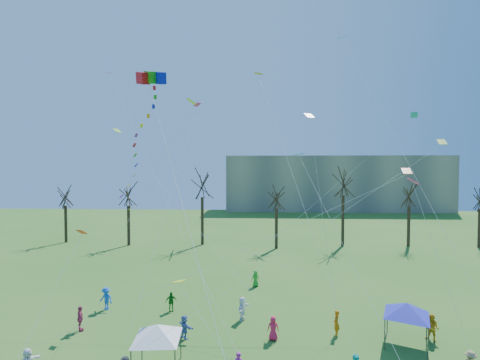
{
  "coord_description": "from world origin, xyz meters",
  "views": [
    {
      "loc": [
        -0.19,
        -13.04,
        11.63
      ],
      "look_at": [
        -1.03,
        5.0,
        11.0
      ],
      "focal_mm": 25.0,
      "sensor_mm": 36.0,
      "label": 1
    }
  ],
  "objects_px": {
    "distant_building": "(334,183)",
    "canopy_tent_blue": "(407,309)",
    "canopy_tent_white": "(157,331)",
    "big_box_kite": "(144,143)"
  },
  "relations": [
    {
      "from": "distant_building",
      "to": "canopy_tent_blue",
      "type": "distance_m",
      "value": 74.16
    },
    {
      "from": "distant_building",
      "to": "canopy_tent_blue",
      "type": "height_order",
      "value": "distant_building"
    },
    {
      "from": "canopy_tent_white",
      "to": "canopy_tent_blue",
      "type": "relative_size",
      "value": 1.06
    },
    {
      "from": "distant_building",
      "to": "canopy_tent_white",
      "type": "height_order",
      "value": "distant_building"
    },
    {
      "from": "canopy_tent_white",
      "to": "canopy_tent_blue",
      "type": "xyz_separation_m",
      "value": [
        15.54,
        3.54,
        0.08
      ]
    },
    {
      "from": "big_box_kite",
      "to": "distant_building",
      "type": "bearing_deg",
      "value": 68.78
    },
    {
      "from": "distant_building",
      "to": "big_box_kite",
      "type": "xyz_separation_m",
      "value": [
        -29.05,
        -74.8,
        5.69
      ]
    },
    {
      "from": "canopy_tent_white",
      "to": "big_box_kite",
      "type": "bearing_deg",
      "value": 126.24
    },
    {
      "from": "distant_building",
      "to": "canopy_tent_white",
      "type": "distance_m",
      "value": 81.56
    },
    {
      "from": "distant_building",
      "to": "big_box_kite",
      "type": "height_order",
      "value": "big_box_kite"
    }
  ]
}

